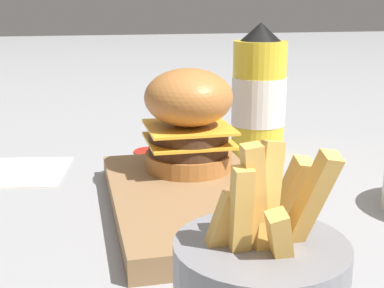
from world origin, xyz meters
The scene contains 6 objects.
ground_plane centered at (0.00, 0.00, 0.00)m, with size 6.00×6.00×0.00m, color gray.
serving_board centered at (0.01, 0.05, 0.01)m, with size 0.29×0.17×0.02m.
burger centered at (-0.06, 0.06, 0.08)m, with size 0.10×0.10×0.12m.
ketchup_bottle centered at (-0.18, 0.19, 0.09)m, with size 0.08×0.08×0.19m.
ketchup_puddle centered at (-0.22, 0.04, 0.00)m, with size 0.05×0.05×0.00m.
parchment_square centered at (-0.16, -0.15, 0.00)m, with size 0.14×0.14×0.00m.
Camera 1 is at (0.54, -0.07, 0.22)m, focal length 50.00 mm.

